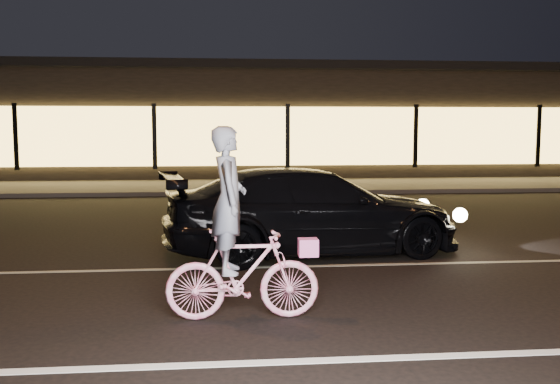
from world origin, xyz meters
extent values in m
plane|color=black|center=(0.00, 0.00, 0.00)|extent=(90.00, 90.00, 0.00)
cube|color=silver|center=(0.00, -1.50, 0.00)|extent=(60.00, 0.12, 0.01)
cube|color=gray|center=(0.00, 2.00, 0.00)|extent=(60.00, 0.10, 0.01)
cube|color=#383533|center=(0.00, 13.00, 0.06)|extent=(30.00, 4.00, 0.12)
cube|color=black|center=(0.00, 19.00, 2.00)|extent=(25.00, 8.00, 4.00)
cube|color=black|center=(0.00, 19.00, 4.05)|extent=(25.40, 8.40, 0.30)
cube|color=#EFBD53|center=(0.00, 14.90, 1.60)|extent=(23.00, 0.15, 2.00)
cube|color=black|center=(-9.00, 14.82, 1.60)|extent=(0.15, 0.08, 2.20)
cube|color=black|center=(-4.50, 14.82, 1.60)|extent=(0.15, 0.08, 2.20)
cube|color=black|center=(0.00, 14.82, 1.60)|extent=(0.15, 0.08, 2.20)
cube|color=black|center=(4.50, 14.82, 1.60)|extent=(0.15, 0.08, 2.20)
cube|color=black|center=(9.00, 14.82, 1.60)|extent=(0.15, 0.08, 2.20)
imported|color=#F83074|center=(-2.11, -0.30, 0.47)|extent=(1.55, 0.44, 0.93)
imported|color=silver|center=(-2.25, -0.30, 1.22)|extent=(0.35, 0.54, 1.47)
cube|color=#E24DA8|center=(-1.45, -0.30, 0.73)|extent=(0.20, 0.16, 0.18)
imported|color=black|center=(-0.93, 2.87, 0.66)|extent=(4.77, 2.52, 1.32)
sphere|color=#FFF2BF|center=(1.12, 3.81, 0.60)|extent=(0.22, 0.22, 0.22)
sphere|color=#FFF2BF|center=(1.31, 2.61, 0.60)|extent=(0.22, 0.22, 0.22)
camera|label=1|loc=(-2.33, -6.48, 1.96)|focal=40.00mm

